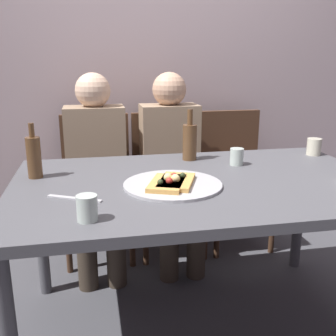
{
  "coord_description": "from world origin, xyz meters",
  "views": [
    {
      "loc": [
        -0.46,
        -1.56,
        1.25
      ],
      "look_at": [
        -0.14,
        0.04,
        0.79
      ],
      "focal_mm": 41.9,
      "sensor_mm": 36.0,
      "label": 1
    }
  ],
  "objects_px": {
    "table_knife": "(74,198)",
    "guest_in_sweater": "(97,163)",
    "pizza_slice_extra": "(167,183)",
    "wine_glass": "(87,208)",
    "pizza_tray": "(173,185)",
    "beer_bottle": "(190,141)",
    "chair_right": "(233,169)",
    "chair_middle": "(167,172)",
    "pizza_slice_last": "(176,181)",
    "wine_bottle": "(34,156)",
    "dining_table": "(201,195)",
    "chair_left": "(97,176)",
    "tumbler_near": "(314,147)",
    "short_glass": "(237,157)",
    "guest_in_beanie": "(172,159)"
  },
  "relations": [
    {
      "from": "table_knife",
      "to": "guest_in_sweater",
      "type": "bearing_deg",
      "value": -68.55
    },
    {
      "from": "pizza_slice_extra",
      "to": "table_knife",
      "type": "bearing_deg",
      "value": -170.53
    },
    {
      "from": "wine_glass",
      "to": "pizza_tray",
      "type": "bearing_deg",
      "value": 40.75
    },
    {
      "from": "beer_bottle",
      "to": "chair_right",
      "type": "bearing_deg",
      "value": 50.52
    },
    {
      "from": "table_knife",
      "to": "guest_in_sweater",
      "type": "xyz_separation_m",
      "value": [
        0.1,
        0.89,
        -0.1
      ]
    },
    {
      "from": "pizza_tray",
      "to": "chair_middle",
      "type": "height_order",
      "value": "chair_middle"
    },
    {
      "from": "pizza_slice_last",
      "to": "chair_right",
      "type": "height_order",
      "value": "chair_right"
    },
    {
      "from": "wine_bottle",
      "to": "chair_right",
      "type": "height_order",
      "value": "wine_bottle"
    },
    {
      "from": "dining_table",
      "to": "chair_left",
      "type": "bearing_deg",
      "value": 115.78
    },
    {
      "from": "dining_table",
      "to": "tumbler_near",
      "type": "xyz_separation_m",
      "value": [
        0.73,
        0.32,
        0.12
      ]
    },
    {
      "from": "wine_glass",
      "to": "guest_in_sweater",
      "type": "distance_m",
      "value": 1.12
    },
    {
      "from": "pizza_slice_extra",
      "to": "chair_left",
      "type": "relative_size",
      "value": 0.28
    },
    {
      "from": "wine_bottle",
      "to": "short_glass",
      "type": "xyz_separation_m",
      "value": [
        0.95,
        0.03,
        -0.05
      ]
    },
    {
      "from": "wine_glass",
      "to": "chair_right",
      "type": "distance_m",
      "value": 1.61
    },
    {
      "from": "wine_glass",
      "to": "chair_right",
      "type": "relative_size",
      "value": 0.1
    },
    {
      "from": "beer_bottle",
      "to": "table_knife",
      "type": "height_order",
      "value": "beer_bottle"
    },
    {
      "from": "beer_bottle",
      "to": "pizza_slice_extra",
      "type": "bearing_deg",
      "value": -114.99
    },
    {
      "from": "chair_left",
      "to": "short_glass",
      "type": "bearing_deg",
      "value": 134.2
    },
    {
      "from": "tumbler_near",
      "to": "chair_middle",
      "type": "distance_m",
      "value": 0.95
    },
    {
      "from": "dining_table",
      "to": "table_knife",
      "type": "relative_size",
      "value": 7.34
    },
    {
      "from": "dining_table",
      "to": "wine_glass",
      "type": "xyz_separation_m",
      "value": [
        -0.48,
        -0.36,
        0.11
      ]
    },
    {
      "from": "wine_bottle",
      "to": "pizza_slice_last",
      "type": "bearing_deg",
      "value": -23.04
    },
    {
      "from": "dining_table",
      "to": "table_knife",
      "type": "height_order",
      "value": "table_knife"
    },
    {
      "from": "guest_in_sweater",
      "to": "pizza_tray",
      "type": "bearing_deg",
      "value": 110.18
    },
    {
      "from": "pizza_tray",
      "to": "table_knife",
      "type": "height_order",
      "value": "pizza_tray"
    },
    {
      "from": "pizza_slice_extra",
      "to": "guest_in_sweater",
      "type": "distance_m",
      "value": 0.88
    },
    {
      "from": "chair_middle",
      "to": "guest_in_sweater",
      "type": "distance_m",
      "value": 0.5
    },
    {
      "from": "pizza_slice_extra",
      "to": "chair_left",
      "type": "bearing_deg",
      "value": 105.4
    },
    {
      "from": "tumbler_near",
      "to": "chair_right",
      "type": "bearing_deg",
      "value": 112.65
    },
    {
      "from": "table_knife",
      "to": "guest_in_beanie",
      "type": "xyz_separation_m",
      "value": [
        0.56,
        0.89,
        -0.1
      ]
    },
    {
      "from": "pizza_tray",
      "to": "dining_table",
      "type": "bearing_deg",
      "value": 23.27
    },
    {
      "from": "pizza_tray",
      "to": "pizza_slice_last",
      "type": "bearing_deg",
      "value": -41.47
    },
    {
      "from": "wine_glass",
      "to": "short_glass",
      "type": "relative_size",
      "value": 1.03
    },
    {
      "from": "table_knife",
      "to": "pizza_tray",
      "type": "bearing_deg",
      "value": -140.55
    },
    {
      "from": "beer_bottle",
      "to": "tumbler_near",
      "type": "relative_size",
      "value": 2.9
    },
    {
      "from": "wine_bottle",
      "to": "beer_bottle",
      "type": "distance_m",
      "value": 0.77
    },
    {
      "from": "tumbler_near",
      "to": "chair_left",
      "type": "relative_size",
      "value": 0.1
    },
    {
      "from": "pizza_slice_last",
      "to": "short_glass",
      "type": "bearing_deg",
      "value": 37.09
    },
    {
      "from": "tumbler_near",
      "to": "chair_middle",
      "type": "relative_size",
      "value": 0.1
    },
    {
      "from": "chair_left",
      "to": "beer_bottle",
      "type": "bearing_deg",
      "value": 130.86
    },
    {
      "from": "wine_glass",
      "to": "chair_left",
      "type": "relative_size",
      "value": 0.1
    },
    {
      "from": "pizza_slice_extra",
      "to": "guest_in_sweater",
      "type": "height_order",
      "value": "guest_in_sweater"
    },
    {
      "from": "dining_table",
      "to": "chair_left",
      "type": "height_order",
      "value": "chair_left"
    },
    {
      "from": "pizza_slice_last",
      "to": "chair_middle",
      "type": "distance_m",
      "value": 1.01
    },
    {
      "from": "wine_glass",
      "to": "pizza_slice_extra",
      "type": "bearing_deg",
      "value": 40.93
    },
    {
      "from": "tumbler_near",
      "to": "pizza_tray",
      "type": "bearing_deg",
      "value": -156.09
    },
    {
      "from": "dining_table",
      "to": "wine_bottle",
      "type": "height_order",
      "value": "wine_bottle"
    },
    {
      "from": "dining_table",
      "to": "wine_bottle",
      "type": "bearing_deg",
      "value": 165.92
    },
    {
      "from": "beer_bottle",
      "to": "chair_left",
      "type": "bearing_deg",
      "value": 130.86
    },
    {
      "from": "chair_left",
      "to": "wine_bottle",
      "type": "bearing_deg",
      "value": 69.36
    }
  ]
}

